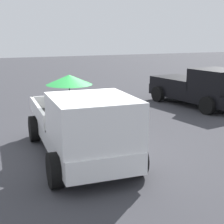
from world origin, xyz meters
TOP-DOWN VIEW (x-y plane):
  - ground_plane at (0.00, 0.00)m, footprint 80.00×80.00m
  - pickup_truck_main at (0.46, -0.03)m, footprint 5.15×2.49m
  - pickup_truck_red at (-4.03, 7.16)m, footprint 5.02×2.73m

SIDE VIEW (x-z plane):
  - ground_plane at x=0.00m, z-range 0.00..0.00m
  - pickup_truck_red at x=-4.03m, z-range -0.03..1.77m
  - pickup_truck_main at x=0.46m, z-range -0.12..2.06m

